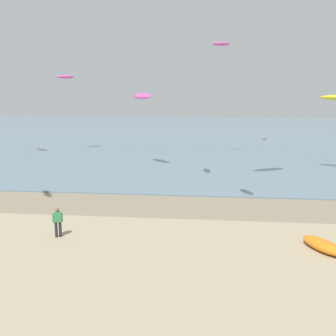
{
  "coord_description": "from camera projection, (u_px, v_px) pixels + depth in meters",
  "views": [
    {
      "loc": [
        2.5,
        -7.62,
        8.77
      ],
      "look_at": [
        0.52,
        11.1,
        4.95
      ],
      "focal_mm": 47.08,
      "sensor_mm": 36.0,
      "label": 1
    }
  ],
  "objects": [
    {
      "name": "wet_sand_strip",
      "position": [
        177.0,
        206.0,
        30.78
      ],
      "size": [
        120.0,
        5.51,
        0.01
      ],
      "primitive_type": "cube",
      "color": "gray",
      "rests_on": "ground"
    },
    {
      "name": "grounded_kite",
      "position": [
        323.0,
        245.0,
        22.84
      ],
      "size": [
        2.3,
        2.99,
        0.57
      ],
      "primitive_type": "ellipsoid",
      "rotation": [
        0.0,
        0.0,
        2.09
      ],
      "color": "orange",
      "rests_on": "ground"
    },
    {
      "name": "kite_aloft_10",
      "position": [
        66.0,
        77.0,
        50.64
      ],
      "size": [
        2.04,
        2.44,
        0.41
      ],
      "primitive_type": "ellipsoid",
      "rotation": [
        -0.02,
        0.0,
        0.96
      ],
      "color": "#E54C99"
    },
    {
      "name": "person_by_waterline",
      "position": [
        58.0,
        221.0,
        24.71
      ],
      "size": [
        0.53,
        0.34,
        1.71
      ],
      "color": "#232328",
      "rests_on": "ground"
    },
    {
      "name": "sea",
      "position": [
        198.0,
        137.0,
        67.57
      ],
      "size": [
        160.0,
        70.0,
        0.1
      ],
      "primitive_type": "cube",
      "color": "slate",
      "rests_on": "ground"
    },
    {
      "name": "kite_aloft_4",
      "position": [
        142.0,
        96.0,
        41.86
      ],
      "size": [
        2.65,
        2.84,
        0.77
      ],
      "primitive_type": "ellipsoid",
      "rotation": [
        -0.38,
        0.0,
        2.29
      ],
      "color": "#E54C99"
    },
    {
      "name": "kite_aloft_1",
      "position": [
        221.0,
        44.0,
        46.04
      ],
      "size": [
        1.9,
        0.76,
        0.52
      ],
      "primitive_type": "ellipsoid",
      "rotation": [
        0.42,
        0.0,
        3.19
      ],
      "color": "#E54C99"
    }
  ]
}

